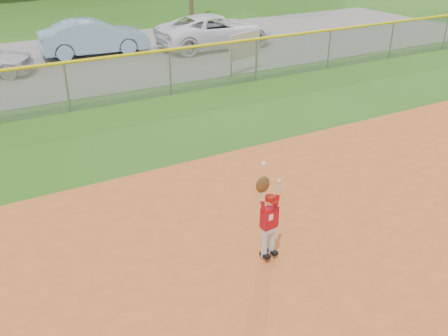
{
  "coord_description": "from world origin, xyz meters",
  "views": [
    {
      "loc": [
        -2.99,
        -4.74,
        5.16
      ],
      "look_at": [
        1.05,
        2.41,
        1.1
      ],
      "focal_mm": 40.0,
      "sensor_mm": 36.0,
      "label": 1
    }
  ],
  "objects_px": {
    "ballplayer": "(268,216)",
    "car_blue": "(94,37)",
    "car_white_b": "(215,31)",
    "sponsor_sign": "(245,47)"
  },
  "relations": [
    {
      "from": "car_blue",
      "to": "car_white_b",
      "type": "xyz_separation_m",
      "value": [
        5.15,
        -1.31,
        -0.0
      ]
    },
    {
      "from": "sponsor_sign",
      "to": "car_white_b",
      "type": "bearing_deg",
      "value": 75.99
    },
    {
      "from": "car_blue",
      "to": "ballplayer",
      "type": "distance_m",
      "value": 15.81
    },
    {
      "from": "car_blue",
      "to": "ballplayer",
      "type": "xyz_separation_m",
      "value": [
        -1.71,
        -15.72,
        0.1
      ]
    },
    {
      "from": "car_blue",
      "to": "sponsor_sign",
      "type": "bearing_deg",
      "value": -138.61
    },
    {
      "from": "car_white_b",
      "to": "sponsor_sign",
      "type": "distance_m",
      "value": 4.4
    },
    {
      "from": "sponsor_sign",
      "to": "ballplayer",
      "type": "distance_m",
      "value": 11.69
    },
    {
      "from": "car_blue",
      "to": "sponsor_sign",
      "type": "distance_m",
      "value": 6.91
    },
    {
      "from": "ballplayer",
      "to": "car_blue",
      "type": "bearing_deg",
      "value": 83.77
    },
    {
      "from": "car_blue",
      "to": "car_white_b",
      "type": "distance_m",
      "value": 5.32
    }
  ]
}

